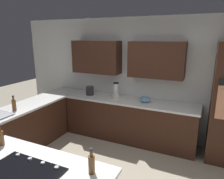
% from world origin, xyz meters
% --- Properties ---
extents(wall_back, '(6.00, 0.44, 2.60)m').
position_xyz_m(wall_back, '(0.07, -2.04, 1.42)').
color(wall_back, silver).
rests_on(wall_back, ground).
extents(lower_cabinets_back, '(2.80, 0.60, 0.86)m').
position_xyz_m(lower_cabinets_back, '(0.10, -1.72, 0.43)').
color(lower_cabinets_back, '#381E14').
rests_on(lower_cabinets_back, ground).
extents(countertop_back, '(2.84, 0.64, 0.04)m').
position_xyz_m(countertop_back, '(0.10, -1.72, 0.88)').
color(countertop_back, silver).
rests_on(countertop_back, lower_cabinets_back).
extents(lower_cabinets_side, '(0.60, 2.90, 0.86)m').
position_xyz_m(lower_cabinets_side, '(1.82, -0.55, 0.43)').
color(lower_cabinets_side, '#381E14').
rests_on(lower_cabinets_side, ground).
extents(countertop_side, '(0.64, 2.94, 0.04)m').
position_xyz_m(countertop_side, '(1.82, -0.55, 0.88)').
color(countertop_side, silver).
rests_on(countertop_side, lower_cabinets_side).
extents(island_top, '(1.71, 1.06, 0.04)m').
position_xyz_m(island_top, '(0.22, 1.02, 0.88)').
color(island_top, silver).
rests_on(island_top, island_base).
extents(cooktop, '(0.76, 0.56, 0.03)m').
position_xyz_m(cooktop, '(0.22, 1.01, 0.91)').
color(cooktop, black).
rests_on(cooktop, island_top).
extents(blender, '(0.15, 0.15, 0.35)m').
position_xyz_m(blender, '(0.40, -1.71, 1.05)').
color(blender, beige).
rests_on(blender, countertop_back).
extents(mixing_bowl, '(0.23, 0.23, 0.13)m').
position_xyz_m(mixing_bowl, '(-0.25, -1.71, 0.96)').
color(mixing_bowl, '#668CB2').
rests_on(mixing_bowl, countertop_back).
extents(kettle, '(0.18, 0.18, 0.20)m').
position_xyz_m(kettle, '(1.05, -1.71, 1.00)').
color(kettle, '#262628').
rests_on(kettle, countertop_back).
extents(dish_soap_bottle, '(0.07, 0.07, 0.28)m').
position_xyz_m(dish_soap_bottle, '(1.77, -0.26, 1.01)').
color(dish_soap_bottle, brown).
rests_on(dish_soap_bottle, countertop_side).
extents(oil_bottle, '(0.07, 0.07, 0.26)m').
position_xyz_m(oil_bottle, '(0.89, 0.69, 1.00)').
color(oil_bottle, brown).
rests_on(oil_bottle, island_top).
extents(second_bottle, '(0.07, 0.07, 0.27)m').
position_xyz_m(second_bottle, '(-0.40, 0.69, 1.01)').
color(second_bottle, brown).
rests_on(second_bottle, island_top).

